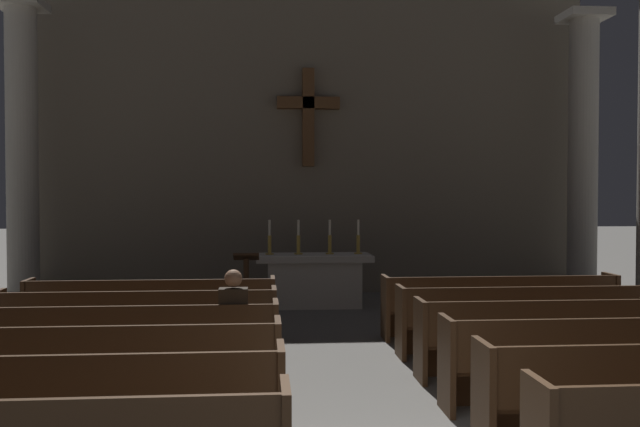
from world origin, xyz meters
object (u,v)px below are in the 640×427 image
object	(u,v)px
pew_left_row_2	(59,410)
lectern	(246,287)
column_left_fourth	(22,158)
pew_right_row_5	(529,320)
candlestick_inner_left	(298,243)
column_right_fourth	(583,160)
candlestick_outer_right	(358,243)
pew_left_row_4	(119,346)
pew_right_row_4	(566,338)
pew_right_row_3	(616,361)
pew_left_row_5	(138,326)
pew_right_row_6	(500,306)
lone_worshipper	(234,324)
pew_left_row_6	(152,311)
candlestick_inner_right	(330,243)
pew_left_row_3	(94,372)
altar	(314,279)
candlestick_outer_left	(270,243)

from	to	relation	value
pew_left_row_2	lectern	world-z (taller)	lectern
column_left_fourth	lectern	distance (m)	5.24
pew_right_row_5	candlestick_inner_left	bearing A→B (deg)	123.99
column_right_fourth	candlestick_outer_right	size ratio (longest dim) A/B	8.94
pew_left_row_4	pew_right_row_4	bearing A→B (deg)	0.00
pew_right_row_3	lectern	size ratio (longest dim) A/B	3.06
pew_left_row_5	pew_right_row_6	bearing A→B (deg)	12.61
lone_worshipper	pew_right_row_6	bearing A→B (deg)	30.27
pew_left_row_5	pew_left_row_6	distance (m)	1.15
pew_right_row_3	candlestick_inner_right	xyz separation A→B (m)	(-2.27, 6.55, 0.74)
pew_left_row_6	pew_right_row_6	xyz separation A→B (m)	(5.13, 0.00, 0.00)
pew_left_row_2	pew_left_row_3	bearing A→B (deg)	90.00
column_right_fourth	candlestick_inner_right	distance (m)	5.58
pew_right_row_6	candlestick_inner_right	world-z (taller)	candlestick_inner_right
altar	lectern	size ratio (longest dim) A/B	1.91
column_right_fourth	lone_worshipper	size ratio (longest dim) A/B	4.46
pew_left_row_2	column_left_fourth	size ratio (longest dim) A/B	0.60
pew_right_row_5	candlestick_inner_left	xyz separation A→B (m)	(-2.87, 4.25, 0.74)
pew_left_row_6	lectern	xyz separation A→B (m)	(1.30, 1.90, 0.07)
pew_right_row_6	lone_worshipper	distance (m)	4.49
pew_right_row_6	candlestick_inner_left	world-z (taller)	candlestick_inner_left
pew_right_row_5	altar	bearing A→B (deg)	121.12
pew_left_row_5	candlestick_inner_right	distance (m)	5.18
pew_left_row_5	lectern	size ratio (longest dim) A/B	3.06
candlestick_inner_right	lectern	xyz separation A→B (m)	(-1.56, -1.20, -0.67)
pew_left_row_2	pew_left_row_6	bearing A→B (deg)	90.00
candlestick_inner_left	candlestick_outer_right	size ratio (longest dim) A/B	1.00
pew_left_row_5	candlestick_outer_left	world-z (taller)	candlestick_outer_left
candlestick_inner_right	lone_worshipper	distance (m)	5.62
pew_right_row_6	candlestick_outer_left	world-z (taller)	candlestick_outer_left
candlestick_outer_right	pew_left_row_2	bearing A→B (deg)	-113.93
candlestick_outer_left	candlestick_inner_right	size ratio (longest dim) A/B	1.00
pew_left_row_2	pew_left_row_5	bearing A→B (deg)	90.00
column_left_fourth	altar	world-z (taller)	column_left_fourth
pew_right_row_4	pew_right_row_5	distance (m)	1.15
pew_left_row_3	candlestick_inner_right	xyz separation A→B (m)	(2.87, 6.55, 0.74)
pew_left_row_6	candlestick_inner_right	distance (m)	4.29
pew_left_row_6	altar	distance (m)	4.03
pew_right_row_3	column_left_fourth	bearing A→B (deg)	138.68
pew_left_row_6	pew_right_row_6	distance (m)	5.13
lone_worshipper	pew_left_row_6	bearing A→B (deg)	119.20
column_left_fourth	candlestick_outer_left	size ratio (longest dim) A/B	8.94
lectern	pew_right_row_6	bearing A→B (deg)	-26.44
column_left_fourth	candlestick_outer_right	bearing A→B (deg)	-5.56
column_right_fourth	lectern	distance (m)	7.47
pew_left_row_6	candlestick_outer_left	world-z (taller)	candlestick_outer_left
pew_right_row_6	lone_worshipper	bearing A→B (deg)	-149.73
pew_left_row_3	altar	distance (m)	7.04
candlestick_inner_left	pew_right_row_3	bearing A→B (deg)	-66.36
column_left_fourth	candlestick_outer_left	distance (m)	5.06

